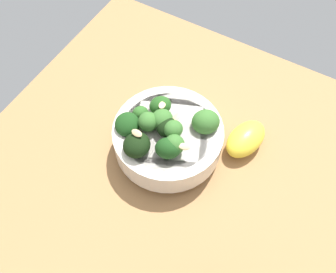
# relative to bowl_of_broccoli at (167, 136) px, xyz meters

# --- Properties ---
(ground_plane) EXTENTS (0.63, 0.63, 0.03)m
(ground_plane) POSITION_rel_bowl_of_broccoli_xyz_m (0.03, 0.02, -0.06)
(ground_plane) COLOR #996D42
(bowl_of_broccoli) EXTENTS (0.17, 0.17, 0.10)m
(bowl_of_broccoli) POSITION_rel_bowl_of_broccoli_xyz_m (0.00, 0.00, 0.00)
(bowl_of_broccoli) COLOR silver
(bowl_of_broccoli) RESTS_ON ground_plane
(lemon_wedge) EXTENTS (0.09, 0.07, 0.04)m
(lemon_wedge) POSITION_rel_bowl_of_broccoli_xyz_m (-0.07, 0.11, -0.02)
(lemon_wedge) COLOR yellow
(lemon_wedge) RESTS_ON ground_plane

